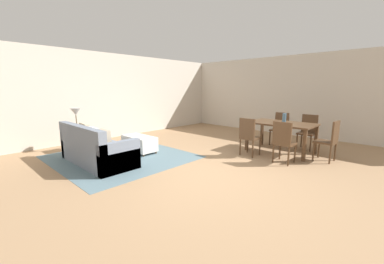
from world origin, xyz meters
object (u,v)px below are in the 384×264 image
couch (96,150)px  dining_chair_far_right (308,130)px  ottoman_table (139,143)px  vase_centerpiece (284,118)px  dining_chair_near_left (249,135)px  dining_chair_near_right (283,140)px  table_lamp (76,113)px  dining_table (281,126)px  side_table (78,133)px  dining_chair_far_left (280,127)px  dining_chair_head_east (330,139)px

couch → dining_chair_far_right: 5.32m
ottoman_table → vase_centerpiece: (2.68, 2.45, 0.64)m
dining_chair_near_left → vase_centerpiece: bearing=60.9°
dining_chair_near_right → vase_centerpiece: bearing=112.7°
table_lamp → vase_centerpiece: size_ratio=2.18×
dining_table → side_table: bearing=-137.5°
dining_chair_far_left → dining_chair_far_right: 0.75m
dining_table → dining_chair_near_left: 0.97m
dining_chair_near_left → vase_centerpiece: size_ratio=3.82×
couch → dining_chair_far_left: 4.94m
ottoman_table → dining_chair_far_left: (2.26, 3.26, 0.28)m
table_lamp → dining_chair_head_east: (4.93, 3.47, -0.49)m
dining_table → dining_chair_far_left: (-0.36, 0.80, -0.15)m
dining_chair_far_right → dining_chair_head_east: same height
table_lamp → vase_centerpiece: bearing=42.0°
couch → dining_chair_far_left: (2.17, 4.43, 0.22)m
ottoman_table → table_lamp: table_lamp is taller
dining_chair_far_left → table_lamp: bearing=-128.8°
couch → dining_chair_far_right: bearing=56.7°
dining_chair_far_right → dining_table: bearing=-115.6°
dining_chair_far_right → ottoman_table: bearing=-132.6°
ottoman_table → dining_chair_near_right: bearing=27.5°
couch → ottoman_table: bearing=94.2°
dining_chair_near_left → dining_chair_near_right: same height
table_lamp → dining_chair_far_left: (3.46, 4.31, -0.49)m
ottoman_table → side_table: (-1.20, -1.05, 0.23)m
side_table → dining_table: (3.82, 3.50, 0.20)m
table_lamp → vase_centerpiece: (3.88, 3.50, -0.13)m
ottoman_table → side_table: 1.61m
ottoman_table → dining_table: (2.62, 2.45, 0.43)m
table_lamp → side_table: bearing=0.0°
couch → ottoman_table: size_ratio=2.07×
dining_chair_near_right → dining_chair_head_east: (0.69, 0.84, 0.00)m
dining_chair_far_left → dining_chair_head_east: bearing=-29.5°
table_lamp → dining_chair_near_right: size_ratio=0.57×
side_table → dining_table: size_ratio=0.38×
dining_chair_far_left → dining_chair_head_east: same height
side_table → dining_chair_near_left: 4.31m
side_table → dining_chair_head_east: size_ratio=0.65×
side_table → table_lamp: table_lamp is taller
dining_chair_far_left → dining_table: bearing=-65.9°
side_table → vase_centerpiece: 5.24m
dining_chair_near_right → dining_chair_far_left: bearing=115.1°
dining_chair_near_right → dining_chair_far_right: (-0.04, 1.68, 0.00)m
dining_chair_near_left → table_lamp: bearing=-142.2°
dining_chair_far_right → vase_centerpiece: (-0.33, -0.82, 0.36)m
ottoman_table → dining_table: dining_table is taller
dining_chair_head_east → side_table: bearing=-144.8°
table_lamp → dining_table: bearing=42.5°
side_table → dining_chair_near_right: dining_chair_near_right is taller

